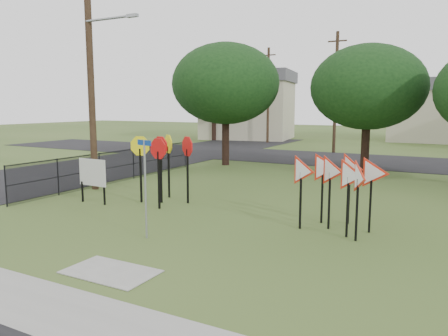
% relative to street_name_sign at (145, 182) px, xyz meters
% --- Properties ---
extents(ground, '(140.00, 140.00, 0.00)m').
position_rel_street_name_sign_xyz_m(ground, '(0.87, 0.06, -1.56)').
color(ground, '#38511E').
extents(sidewalk, '(30.00, 1.60, 0.02)m').
position_rel_street_name_sign_xyz_m(sidewalk, '(0.87, -4.14, -1.55)').
color(sidewalk, gray).
rests_on(sidewalk, ground).
extents(street_left, '(8.00, 50.00, 0.02)m').
position_rel_street_name_sign_xyz_m(street_left, '(-11.13, 10.06, -1.55)').
color(street_left, black).
rests_on(street_left, ground).
extents(street_far, '(60.00, 8.00, 0.02)m').
position_rel_street_name_sign_xyz_m(street_far, '(0.87, 20.06, -1.55)').
color(street_far, black).
rests_on(street_far, ground).
extents(curb_pad, '(2.00, 1.20, 0.02)m').
position_rel_street_name_sign_xyz_m(curb_pad, '(0.87, -2.34, -1.55)').
color(curb_pad, gray).
rests_on(curb_pad, ground).
extents(street_name_sign, '(0.54, 0.15, 2.69)m').
position_rel_street_name_sign_xyz_m(street_name_sign, '(0.00, 0.00, 0.00)').
color(street_name_sign, gray).
rests_on(street_name_sign, ground).
extents(stop_sign_cluster, '(2.33, 2.02, 2.50)m').
position_rel_street_name_sign_xyz_m(stop_sign_cluster, '(-2.20, 3.79, 0.29)').
color(stop_sign_cluster, black).
rests_on(stop_sign_cluster, ground).
extents(yield_sign_cluster, '(2.80, 2.30, 2.21)m').
position_rel_street_name_sign_xyz_m(yield_sign_cluster, '(4.40, 3.25, 0.07)').
color(yield_sign_cluster, black).
rests_on(yield_sign_cluster, ground).
extents(info_board, '(1.32, 0.09, 1.65)m').
position_rel_street_name_sign_xyz_m(info_board, '(-4.44, 2.48, -0.47)').
color(info_board, black).
rests_on(info_board, ground).
extents(utility_pole_main, '(3.55, 0.33, 10.00)m').
position_rel_street_name_sign_xyz_m(utility_pole_main, '(-6.36, 4.56, 3.65)').
color(utility_pole_main, '#3E2B1C').
rests_on(utility_pole_main, ground).
extents(far_pole_a, '(1.40, 0.24, 9.00)m').
position_rel_street_name_sign_xyz_m(far_pole_a, '(-1.13, 24.06, 3.04)').
color(far_pole_a, '#3E2B1C').
rests_on(far_pole_a, ground).
extents(far_pole_c, '(1.40, 0.24, 9.00)m').
position_rel_street_name_sign_xyz_m(far_pole_c, '(-9.13, 30.06, 3.04)').
color(far_pole_c, '#3E2B1C').
rests_on(far_pole_c, ground).
extents(fence_run, '(0.05, 11.55, 1.50)m').
position_rel_street_name_sign_xyz_m(fence_run, '(-6.73, 6.31, -0.78)').
color(fence_run, black).
rests_on(fence_run, ground).
extents(house_left, '(10.58, 8.88, 7.20)m').
position_rel_street_name_sign_xyz_m(house_left, '(-13.13, 34.06, 2.09)').
color(house_left, '#BBB496').
rests_on(house_left, ground).
extents(house_mid, '(8.40, 8.40, 6.20)m').
position_rel_street_name_sign_xyz_m(house_mid, '(4.87, 40.06, 1.59)').
color(house_mid, '#BBB496').
rests_on(house_mid, ground).
extents(tree_near_left, '(6.40, 6.40, 7.27)m').
position_rel_street_name_sign_xyz_m(tree_near_left, '(-5.13, 14.06, 3.30)').
color(tree_near_left, black).
rests_on(tree_near_left, ground).
extents(tree_near_mid, '(6.00, 6.00, 6.80)m').
position_rel_street_name_sign_xyz_m(tree_near_mid, '(2.87, 15.06, 2.98)').
color(tree_near_mid, black).
rests_on(tree_near_mid, ground).
extents(tree_far_left, '(6.80, 6.80, 7.73)m').
position_rel_street_name_sign_xyz_m(tree_far_left, '(-15.13, 30.06, 3.61)').
color(tree_far_left, black).
rests_on(tree_far_left, ground).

